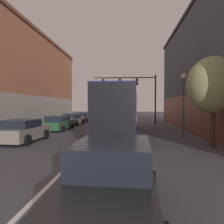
{
  "coord_description": "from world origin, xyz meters",
  "views": [
    {
      "loc": [
        2.27,
        -2.41,
        2.28
      ],
      "look_at": [
        1.08,
        13.26,
        1.82
      ],
      "focal_mm": 35.0,
      "sensor_mm": 36.0,
      "label": 1
    }
  ],
  "objects_px": {
    "parked_car_left_mid": "(58,123)",
    "street_tree_near": "(213,85)",
    "parked_car_left_near": "(23,131)",
    "parked_car_left_distant": "(72,119)",
    "parked_car_left_far": "(82,117)",
    "traffic_signal_gantry": "(134,88)",
    "hatchback_foreground": "(112,181)",
    "bus": "(118,109)",
    "street_lamp": "(184,97)"
  },
  "relations": [
    {
      "from": "parked_car_left_mid",
      "to": "street_tree_near",
      "type": "xyz_separation_m",
      "value": [
        11.07,
        -7.88,
        2.75
      ]
    },
    {
      "from": "parked_car_left_near",
      "to": "parked_car_left_distant",
      "type": "xyz_separation_m",
      "value": [
        0.01,
        12.08,
        -0.03
      ]
    },
    {
      "from": "parked_car_left_mid",
      "to": "street_tree_near",
      "type": "height_order",
      "value": "street_tree_near"
    },
    {
      "from": "parked_car_left_near",
      "to": "parked_car_left_mid",
      "type": "relative_size",
      "value": 0.89
    },
    {
      "from": "parked_car_left_far",
      "to": "traffic_signal_gantry",
      "type": "relative_size",
      "value": 0.58
    },
    {
      "from": "street_tree_near",
      "to": "hatchback_foreground",
      "type": "bearing_deg",
      "value": -122.84
    },
    {
      "from": "bus",
      "to": "street_tree_near",
      "type": "distance_m",
      "value": 7.51
    },
    {
      "from": "traffic_signal_gantry",
      "to": "street_lamp",
      "type": "distance_m",
      "value": 12.2
    },
    {
      "from": "bus",
      "to": "parked_car_left_far",
      "type": "relative_size",
      "value": 2.81
    },
    {
      "from": "parked_car_left_mid",
      "to": "parked_car_left_near",
      "type": "bearing_deg",
      "value": -178.11
    },
    {
      "from": "parked_car_left_near",
      "to": "street_tree_near",
      "type": "xyz_separation_m",
      "value": [
        11.16,
        -1.1,
        2.7
      ]
    },
    {
      "from": "parked_car_left_near",
      "to": "parked_car_left_distant",
      "type": "relative_size",
      "value": 0.95
    },
    {
      "from": "parked_car_left_near",
      "to": "street_tree_near",
      "type": "relative_size",
      "value": 0.84
    },
    {
      "from": "parked_car_left_near",
      "to": "street_tree_near",
      "type": "height_order",
      "value": "street_tree_near"
    },
    {
      "from": "traffic_signal_gantry",
      "to": "street_lamp",
      "type": "relative_size",
      "value": 1.71
    },
    {
      "from": "traffic_signal_gantry",
      "to": "street_lamp",
      "type": "bearing_deg",
      "value": -75.46
    },
    {
      "from": "bus",
      "to": "parked_car_left_distant",
      "type": "height_order",
      "value": "bus"
    },
    {
      "from": "street_lamp",
      "to": "parked_car_left_distant",
      "type": "bearing_deg",
      "value": 135.5
    },
    {
      "from": "bus",
      "to": "hatchback_foreground",
      "type": "bearing_deg",
      "value": -177.64
    },
    {
      "from": "parked_car_left_near",
      "to": "parked_car_left_distant",
      "type": "bearing_deg",
      "value": 2.72
    },
    {
      "from": "hatchback_foreground",
      "to": "traffic_signal_gantry",
      "type": "distance_m",
      "value": 22.62
    },
    {
      "from": "hatchback_foreground",
      "to": "parked_car_left_far",
      "type": "bearing_deg",
      "value": 15.93
    },
    {
      "from": "traffic_signal_gantry",
      "to": "bus",
      "type": "bearing_deg",
      "value": -98.9
    },
    {
      "from": "hatchback_foreground",
      "to": "parked_car_left_far",
      "type": "distance_m",
      "value": 27.19
    },
    {
      "from": "bus",
      "to": "traffic_signal_gantry",
      "type": "relative_size",
      "value": 1.64
    },
    {
      "from": "parked_car_left_mid",
      "to": "street_lamp",
      "type": "height_order",
      "value": "street_lamp"
    },
    {
      "from": "bus",
      "to": "street_tree_near",
      "type": "relative_size",
      "value": 2.53
    },
    {
      "from": "parked_car_left_mid",
      "to": "traffic_signal_gantry",
      "type": "xyz_separation_m",
      "value": [
        7.23,
        6.85,
        3.84
      ]
    },
    {
      "from": "parked_car_left_near",
      "to": "traffic_signal_gantry",
      "type": "bearing_deg",
      "value": -25.47
    },
    {
      "from": "hatchback_foreground",
      "to": "street_tree_near",
      "type": "xyz_separation_m",
      "value": [
        4.87,
        7.55,
        2.68
      ]
    },
    {
      "from": "hatchback_foreground",
      "to": "parked_car_left_near",
      "type": "bearing_deg",
      "value": 38.47
    },
    {
      "from": "bus",
      "to": "street_lamp",
      "type": "bearing_deg",
      "value": -114.25
    },
    {
      "from": "street_tree_near",
      "to": "traffic_signal_gantry",
      "type": "bearing_deg",
      "value": 104.62
    },
    {
      "from": "parked_car_left_far",
      "to": "street_tree_near",
      "type": "distance_m",
      "value": 22.13
    },
    {
      "from": "parked_car_left_distant",
      "to": "traffic_signal_gantry",
      "type": "distance_m",
      "value": 8.39
    },
    {
      "from": "parked_car_left_mid",
      "to": "parked_car_left_distant",
      "type": "height_order",
      "value": "parked_car_left_distant"
    },
    {
      "from": "bus",
      "to": "parked_car_left_near",
      "type": "relative_size",
      "value": 3.02
    },
    {
      "from": "hatchback_foreground",
      "to": "parked_car_left_near",
      "type": "height_order",
      "value": "hatchback_foreground"
    },
    {
      "from": "traffic_signal_gantry",
      "to": "street_tree_near",
      "type": "xyz_separation_m",
      "value": [
        3.84,
        -14.73,
        -1.09
      ]
    },
    {
      "from": "parked_car_left_far",
      "to": "street_tree_near",
      "type": "xyz_separation_m",
      "value": [
        11.2,
        -18.89,
        2.74
      ]
    },
    {
      "from": "parked_car_left_far",
      "to": "street_lamp",
      "type": "distance_m",
      "value": 19.1
    },
    {
      "from": "parked_car_left_near",
      "to": "street_lamp",
      "type": "bearing_deg",
      "value": -76.73
    },
    {
      "from": "parked_car_left_far",
      "to": "street_lamp",
      "type": "height_order",
      "value": "street_lamp"
    },
    {
      "from": "parked_car_left_near",
      "to": "street_lamp",
      "type": "distance_m",
      "value": 10.75
    },
    {
      "from": "parked_car_left_mid",
      "to": "parked_car_left_far",
      "type": "distance_m",
      "value": 11.02
    },
    {
      "from": "parked_car_left_distant",
      "to": "street_lamp",
      "type": "bearing_deg",
      "value": -130.31
    },
    {
      "from": "parked_car_left_mid",
      "to": "street_lamp",
      "type": "bearing_deg",
      "value": -112.66
    },
    {
      "from": "hatchback_foreground",
      "to": "street_lamp",
      "type": "xyz_separation_m",
      "value": [
        4.07,
        10.57,
        2.14
      ]
    },
    {
      "from": "parked_car_left_far",
      "to": "bus",
      "type": "bearing_deg",
      "value": -159.96
    },
    {
      "from": "bus",
      "to": "parked_car_left_mid",
      "type": "xyz_separation_m",
      "value": [
        -5.72,
        2.79,
        -1.35
      ]
    }
  ]
}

